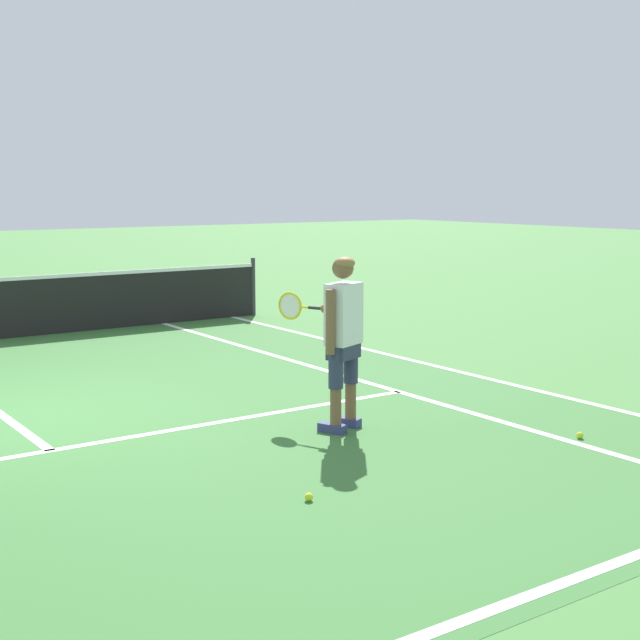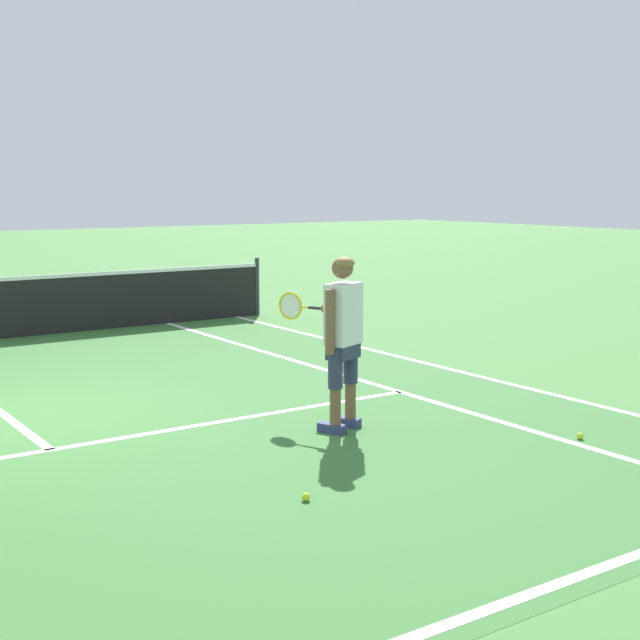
{
  "view_description": "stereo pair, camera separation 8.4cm",
  "coord_description": "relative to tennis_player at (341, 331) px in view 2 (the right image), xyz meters",
  "views": [
    {
      "loc": [
        -2.48,
        -9.3,
        2.38
      ],
      "look_at": [
        2.6,
        -2.01,
        1.05
      ],
      "focal_mm": 50.23,
      "sensor_mm": 36.0,
      "label": 1
    },
    {
      "loc": [
        -2.41,
        -9.35,
        2.38
      ],
      "look_at": [
        2.6,
        -2.01,
        1.05
      ],
      "focal_mm": 50.23,
      "sensor_mm": 36.0,
      "label": 2
    }
  ],
  "objects": [
    {
      "name": "line_service",
      "position": [
        -2.6,
        0.92,
        -0.99
      ],
      "size": [
        8.23,
        0.1,
        0.01
      ],
      "primitive_type": "cube",
      "color": "white",
      "rests_on": "ground"
    },
    {
      "name": "line_singles_right",
      "position": [
        1.52,
        1.88,
        -0.99
      ],
      "size": [
        0.1,
        10.89,
        0.01
      ],
      "primitive_type": "cube",
      "color": "white",
      "rests_on": "ground"
    },
    {
      "name": "court_inner_surface",
      "position": [
        -2.6,
        1.88,
        -0.99
      ],
      "size": [
        10.98,
        11.29,
        0.0
      ],
      "primitive_type": "cube",
      "color": "#387033",
      "rests_on": "ground"
    },
    {
      "name": "line_doubles_right",
      "position": [
        2.89,
        1.88,
        -0.99
      ],
      "size": [
        0.1,
        10.89,
        0.01
      ],
      "primitive_type": "cube",
      "color": "white",
      "rests_on": "ground"
    },
    {
      "name": "tennis_ball_near_feet",
      "position": [
        1.67,
        -1.57,
        -0.96
      ],
      "size": [
        0.07,
        0.07,
        0.07
      ],
      "primitive_type": "sphere",
      "color": "#CCE02D",
      "rests_on": "ground"
    },
    {
      "name": "ground_plane",
      "position": [
        -2.6,
        2.38,
        -0.99
      ],
      "size": [
        80.0,
        80.0,
        0.0
      ],
      "primitive_type": "plane",
      "color": "#477F3D"
    },
    {
      "name": "tennis_ball_by_baseline",
      "position": [
        -1.41,
        -1.5,
        -0.96
      ],
      "size": [
        0.07,
        0.07,
        0.07
      ],
      "primitive_type": "sphere",
      "color": "#CCE02D",
      "rests_on": "ground"
    },
    {
      "name": "tennis_player",
      "position": [
        0.0,
        0.0,
        0.0
      ],
      "size": [
        0.57,
        1.23,
        1.71
      ],
      "color": "navy",
      "rests_on": "ground"
    }
  ]
}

